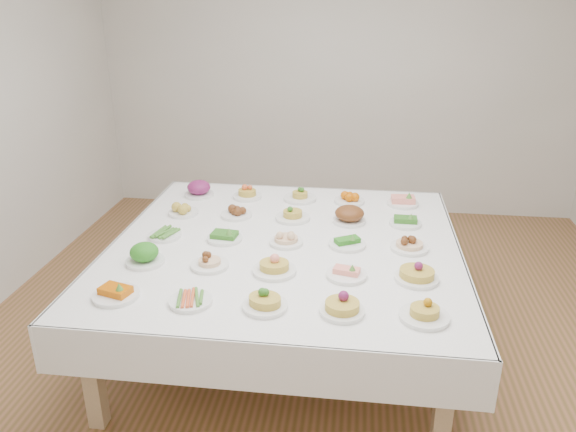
# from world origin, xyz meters

# --- Properties ---
(room_envelope) EXTENTS (5.02, 5.02, 2.81)m
(room_envelope) POSITION_xyz_m (0.00, 0.00, 1.83)
(room_envelope) COLOR #915C3C
(room_envelope) RESTS_ON ground
(display_table) EXTENTS (2.25, 2.25, 0.75)m
(display_table) POSITION_xyz_m (-0.23, -0.13, 0.68)
(display_table) COLOR white
(display_table) RESTS_ON ground
(dish_0) EXTENTS (0.25, 0.25, 0.11)m
(dish_0) POSITION_xyz_m (-1.03, -0.93, 0.79)
(dish_0) COLOR white
(dish_0) RESTS_ON display_table
(dish_1) EXTENTS (0.23, 0.23, 0.05)m
(dish_1) POSITION_xyz_m (-0.62, -0.93, 0.77)
(dish_1) COLOR white
(dish_1) RESTS_ON display_table
(dish_2) EXTENTS (0.23, 0.23, 0.13)m
(dish_2) POSITION_xyz_m (-0.22, -0.93, 0.81)
(dish_2) COLOR white
(dish_2) RESTS_ON display_table
(dish_3) EXTENTS (0.24, 0.23, 0.15)m
(dish_3) POSITION_xyz_m (0.17, -0.93, 0.82)
(dish_3) COLOR white
(dish_3) RESTS_ON display_table
(dish_4) EXTENTS (0.25, 0.25, 0.14)m
(dish_4) POSITION_xyz_m (0.58, -0.93, 0.81)
(dish_4) COLOR white
(dish_4) RESTS_ON display_table
(dish_5) EXTENTS (0.23, 0.23, 0.13)m
(dish_5) POSITION_xyz_m (-1.02, -0.52, 0.81)
(dish_5) COLOR white
(dish_5) RESTS_ON display_table
(dish_6) EXTENTS (0.22, 0.22, 0.11)m
(dish_6) POSITION_xyz_m (-0.62, -0.52, 0.80)
(dish_6) COLOR white
(dish_6) RESTS_ON display_table
(dish_7) EXTENTS (0.25, 0.25, 0.15)m
(dish_7) POSITION_xyz_m (-0.23, -0.54, 0.82)
(dish_7) COLOR white
(dish_7) RESTS_ON display_table
(dish_8) EXTENTS (0.23, 0.23, 0.09)m
(dish_8) POSITION_xyz_m (0.18, -0.54, 0.79)
(dish_8) COLOR white
(dish_8) RESTS_ON display_table
(dish_9) EXTENTS (0.26, 0.25, 0.15)m
(dish_9) POSITION_xyz_m (0.58, -0.53, 0.82)
(dish_9) COLOR white
(dish_9) RESTS_ON display_table
(dish_10) EXTENTS (0.23, 0.22, 0.06)m
(dish_10) POSITION_xyz_m (-1.03, -0.14, 0.78)
(dish_10) COLOR white
(dish_10) RESTS_ON display_table
(dish_11) EXTENTS (0.23, 0.23, 0.11)m
(dish_11) POSITION_xyz_m (-0.63, -0.13, 0.80)
(dish_11) COLOR white
(dish_11) RESTS_ON display_table
(dish_12) EXTENTS (0.23, 0.23, 0.12)m
(dish_12) POSITION_xyz_m (-0.22, -0.14, 0.81)
(dish_12) COLOR white
(dish_12) RESTS_ON display_table
(dish_13) EXTENTS (0.23, 0.23, 0.10)m
(dish_13) POSITION_xyz_m (0.18, -0.12, 0.79)
(dish_13) COLOR white
(dish_13) RESTS_ON display_table
(dish_14) EXTENTS (0.24, 0.24, 0.14)m
(dish_14) POSITION_xyz_m (0.57, -0.12, 0.82)
(dish_14) COLOR white
(dish_14) RESTS_ON display_table
(dish_15) EXTENTS (0.21, 0.21, 0.10)m
(dish_15) POSITION_xyz_m (-1.03, 0.28, 0.80)
(dish_15) COLOR white
(dish_15) RESTS_ON display_table
(dish_16) EXTENTS (0.22, 0.22, 0.09)m
(dish_16) POSITION_xyz_m (-0.64, 0.28, 0.79)
(dish_16) COLOR white
(dish_16) RESTS_ON display_table
(dish_17) EXTENTS (0.24, 0.24, 0.12)m
(dish_17) POSITION_xyz_m (-0.23, 0.28, 0.80)
(dish_17) COLOR white
(dish_17) RESTS_ON display_table
(dish_18) EXTENTS (0.23, 0.23, 0.15)m
(dish_18) POSITION_xyz_m (0.18, 0.28, 0.82)
(dish_18) COLOR white
(dish_18) RESTS_ON display_table
(dish_19) EXTENTS (0.22, 0.22, 0.09)m
(dish_19) POSITION_xyz_m (0.57, 0.28, 0.79)
(dish_19) COLOR white
(dish_19) RESTS_ON display_table
(dish_20) EXTENTS (0.26, 0.26, 0.14)m
(dish_20) POSITION_xyz_m (-1.02, 0.67, 0.82)
(dish_20) COLOR white
(dish_20) RESTS_ON display_table
(dish_21) EXTENTS (0.22, 0.22, 0.11)m
(dish_21) POSITION_xyz_m (-0.63, 0.68, 0.80)
(dish_21) COLOR white
(dish_21) RESTS_ON display_table
(dish_22) EXTENTS (0.25, 0.25, 0.13)m
(dish_22) POSITION_xyz_m (-0.22, 0.68, 0.80)
(dish_22) COLOR white
(dish_22) RESTS_ON display_table
(dish_23) EXTENTS (0.23, 0.23, 0.10)m
(dish_23) POSITION_xyz_m (0.17, 0.68, 0.79)
(dish_23) COLOR white
(dish_23) RESTS_ON display_table
(dish_24) EXTENTS (0.23, 0.23, 0.11)m
(dish_24) POSITION_xyz_m (0.57, 0.68, 0.80)
(dish_24) COLOR white
(dish_24) RESTS_ON display_table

